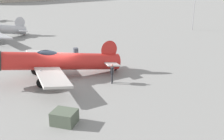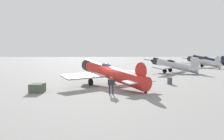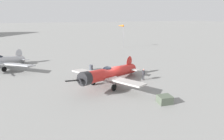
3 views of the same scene
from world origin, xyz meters
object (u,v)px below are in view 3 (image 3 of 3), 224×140
airplane_foreground (110,73)px  airplane_mid_apron (1,61)px  fuel_drum (91,67)px  equipment_crate (165,99)px  ground_crew_mechanic (143,73)px  windsock_mast (121,27)px

airplane_foreground → airplane_mid_apron: bearing=-75.7°
airplane_mid_apron → fuel_drum: bearing=106.7°
airplane_foreground → airplane_mid_apron: (-14.50, 12.30, -0.05)m
airplane_foreground → equipment_crate: airplane_foreground is taller
ground_crew_mechanic → equipment_crate: bearing=72.6°
airplane_mid_apron → airplane_foreground: bearing=86.9°
airplane_mid_apron → equipment_crate: 26.32m
equipment_crate → windsock_mast: (8.16, 32.34, 5.05)m
airplane_foreground → fuel_drum: bearing=-119.3°
airplane_mid_apron → windsock_mast: windsock_mast is taller
airplane_mid_apron → equipment_crate: (18.09, -19.09, -1.04)m
equipment_crate → fuel_drum: size_ratio=1.78×
windsock_mast → airplane_foreground: bearing=-114.7°
airplane_mid_apron → ground_crew_mechanic: size_ratio=7.24×
airplane_foreground → equipment_crate: bearing=82.5°
ground_crew_mechanic → equipment_crate: size_ratio=1.09×
ground_crew_mechanic → airplane_foreground: bearing=-6.1°
airplane_foreground → windsock_mast: bearing=-150.1°
airplane_foreground → windsock_mast: windsock_mast is taller
ground_crew_mechanic → airplane_mid_apron: bearing=-39.2°
airplane_foreground → airplane_mid_apron: airplane_foreground is taller
airplane_mid_apron → windsock_mast: bearing=154.0°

